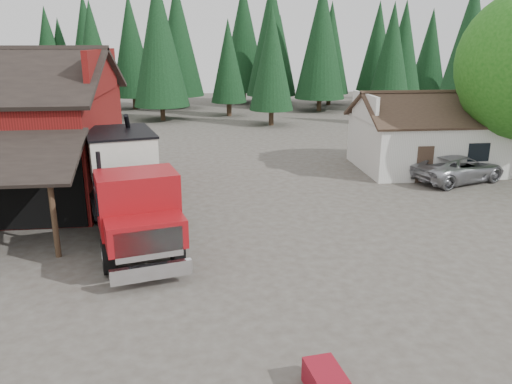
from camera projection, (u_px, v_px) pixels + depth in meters
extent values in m
plane|color=#464037|center=(218.00, 275.00, 16.37)|extent=(120.00, 120.00, 0.00)
cube|color=maroon|center=(102.00, 71.00, 23.61)|extent=(0.25, 7.00, 2.00)
cylinder|color=#382619|center=(54.00, 220.00, 17.36)|extent=(0.20, 0.20, 2.80)
cube|color=silver|center=(428.00, 144.00, 29.68)|extent=(8.00, 6.00, 3.00)
cube|color=#38281E|center=(444.00, 109.00, 27.60)|extent=(8.60, 3.42, 1.80)
cube|color=#38281E|center=(421.00, 103.00, 30.46)|extent=(8.60, 3.42, 1.80)
cube|color=silver|center=(365.00, 107.00, 28.60)|extent=(0.20, 4.20, 1.50)
cube|color=silver|center=(496.00, 105.00, 29.46)|extent=(0.20, 4.20, 1.50)
cube|color=#38281E|center=(425.00, 165.00, 26.80)|extent=(0.90, 0.06, 2.00)
cube|color=black|center=(479.00, 152.00, 26.94)|extent=(1.20, 0.06, 1.00)
sphere|color=#1C5D15|center=(502.00, 87.00, 26.87)|extent=(4.40, 4.40, 4.40)
cylinder|color=#382619|center=(271.00, 116.00, 45.31)|extent=(0.44, 0.44, 1.60)
cone|color=black|center=(272.00, 58.00, 43.83)|extent=(3.96, 3.96, 9.00)
cylinder|color=#382619|center=(460.00, 120.00, 43.21)|extent=(0.44, 0.44, 1.60)
cone|color=black|center=(469.00, 47.00, 41.44)|extent=(4.84, 4.84, 11.00)
cylinder|color=#382619|center=(163.00, 112.00, 48.05)|extent=(0.44, 0.44, 1.60)
cone|color=black|center=(159.00, 41.00, 46.13)|extent=(5.28, 5.28, 12.00)
cylinder|color=black|center=(108.00, 256.00, 16.35)|extent=(0.67, 1.25, 1.19)
cylinder|color=black|center=(177.00, 247.00, 17.13)|extent=(0.67, 1.25, 1.19)
cylinder|color=black|center=(97.00, 209.00, 21.01)|extent=(0.67, 1.25, 1.19)
cylinder|color=black|center=(151.00, 203.00, 21.78)|extent=(0.67, 1.25, 1.19)
cylinder|color=black|center=(95.00, 198.00, 22.37)|extent=(0.67, 1.25, 1.19)
cylinder|color=black|center=(146.00, 193.00, 23.14)|extent=(0.67, 1.25, 1.19)
cube|color=black|center=(129.00, 208.00, 19.72)|extent=(3.48, 9.33, 0.43)
cube|color=silver|center=(152.00, 272.00, 15.24)|extent=(2.46, 0.81, 0.49)
cube|color=silver|center=(149.00, 245.00, 15.08)|extent=(2.02, 0.62, 0.98)
cube|color=maroon|center=(145.00, 232.00, 15.62)|extent=(2.71, 1.97, 0.92)
cube|color=maroon|center=(138.00, 201.00, 16.71)|extent=(2.98, 2.43, 2.01)
cube|color=black|center=(141.00, 199.00, 15.84)|extent=(2.23, 0.65, 0.98)
cylinder|color=black|center=(100.00, 180.00, 17.04)|extent=(0.18, 0.18, 1.95)
cube|color=black|center=(133.00, 194.00, 17.69)|extent=(2.60, 0.79, 1.73)
cube|color=black|center=(124.00, 191.00, 20.99)|extent=(4.25, 6.78, 0.17)
cube|color=silver|center=(121.00, 153.00, 20.53)|extent=(3.31, 4.09, 1.73)
cone|color=silver|center=(123.00, 179.00, 20.84)|extent=(2.91, 2.91, 0.76)
cube|color=black|center=(119.00, 132.00, 20.27)|extent=(3.44, 4.22, 0.09)
cylinder|color=black|center=(132.00, 148.00, 22.14)|extent=(0.22, 2.40, 3.31)
cube|color=maroon|center=(102.00, 171.00, 23.01)|extent=(0.85, 1.00, 0.49)
cylinder|color=silver|center=(172.00, 226.00, 18.14)|extent=(0.86, 1.20, 0.61)
imported|color=#A2A3A9|center=(458.00, 168.00, 27.10)|extent=(5.87, 4.12, 1.49)
cube|color=maroon|center=(325.00, 381.00, 10.80)|extent=(0.85, 1.19, 0.60)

